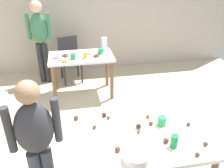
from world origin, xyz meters
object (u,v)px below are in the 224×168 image
object	(u,v)px
mixing_bowl	(137,157)
soda_can	(174,141)
dining_table_near	(140,144)
person_adult_far	(40,36)
pitcher_far	(104,45)
person_girl_near	(36,141)
dining_table_far	(82,62)
chair_far_table	(70,56)

from	to	relation	value
mixing_bowl	soda_can	distance (m)	0.38
dining_table_near	person_adult_far	world-z (taller)	person_adult_far
dining_table_near	mixing_bowl	xyz separation A→B (m)	(-0.12, -0.29, 0.14)
mixing_bowl	pitcher_far	size ratio (longest dim) A/B	0.86
person_girl_near	soda_can	distance (m)	1.19
dining_table_far	person_adult_far	world-z (taller)	person_adult_far
soda_can	pitcher_far	bearing A→B (deg)	94.88
dining_table_near	pitcher_far	distance (m)	2.34
chair_far_table	dining_table_near	bearing A→B (deg)	-78.50
dining_table_near	chair_far_table	size ratio (longest dim) A/B	1.48
person_girl_near	soda_can	xyz separation A→B (m)	(1.17, -0.20, -0.03)
dining_table_near	soda_can	distance (m)	0.35
mixing_bowl	dining_table_near	bearing A→B (deg)	68.06
chair_far_table	mixing_bowl	distance (m)	3.21
soda_can	person_girl_near	bearing A→B (deg)	170.30
person_girl_near	mixing_bowl	size ratio (longest dim) A/B	6.52
person_adult_far	pitcher_far	distance (m)	1.24
dining_table_near	person_girl_near	distance (m)	0.94
chair_far_table	soda_can	xyz separation A→B (m)	(0.83, -3.05, 0.31)
dining_table_far	dining_table_near	bearing A→B (deg)	-79.95
chair_far_table	soda_can	bearing A→B (deg)	-74.76
person_girl_near	soda_can	size ratio (longest dim) A/B	11.56
person_girl_near	person_adult_far	bearing A→B (deg)	93.35
chair_far_table	mixing_bowl	size ratio (longest dim) A/B	4.02
person_adult_far	pitcher_far	world-z (taller)	person_adult_far
dining_table_far	pitcher_far	distance (m)	0.51
pitcher_far	dining_table_near	bearing A→B (deg)	-90.85
person_adult_far	person_girl_near	bearing A→B (deg)	-86.65
dining_table_near	soda_can	bearing A→B (deg)	-37.06
person_girl_near	person_adult_far	distance (m)	2.84
person_girl_near	mixing_bowl	bearing A→B (deg)	-20.79
dining_table_near	chair_far_table	xyz separation A→B (m)	(-0.58, 2.86, -0.16)
dining_table_near	dining_table_far	xyz separation A→B (m)	(-0.39, 2.19, -0.03)
person_adult_far	soda_can	size ratio (longest dim) A/B	12.92
soda_can	chair_far_table	bearing A→B (deg)	105.24
dining_table_far	soda_can	world-z (taller)	soda_can
chair_far_table	pitcher_far	distance (m)	0.90
dining_table_far	person_adult_far	size ratio (longest dim) A/B	0.69
dining_table_near	mixing_bowl	bearing A→B (deg)	-111.94
person_girl_near	pitcher_far	world-z (taller)	person_girl_near
dining_table_near	person_adult_far	distance (m)	3.06
person_girl_near	mixing_bowl	world-z (taller)	person_girl_near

